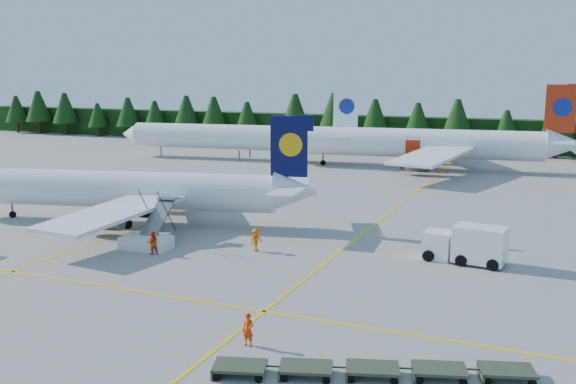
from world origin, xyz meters
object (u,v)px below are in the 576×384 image
at_px(airliner_navy, 114,190).
at_px(airliner_red, 409,143).
at_px(service_truck, 465,244).
at_px(airstairs, 148,239).

xyz_separation_m(airliner_navy, airliner_red, (18.10, 46.00, 0.67)).
height_order(airliner_navy, airliner_red, airliner_red).
xyz_separation_m(airliner_navy, service_truck, (32.84, -0.64, -1.68)).
xyz_separation_m(airstairs, service_truck, (24.34, 6.04, 0.64)).
bearing_deg(airliner_navy, service_truck, -14.68).
bearing_deg(airliner_red, airliner_navy, -118.68).
bearing_deg(service_truck, airliner_red, 113.71).
height_order(airliner_navy, airstairs, airliner_navy).
relative_size(airstairs, service_truck, 0.92).
relative_size(airliner_navy, airliner_red, 0.81).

